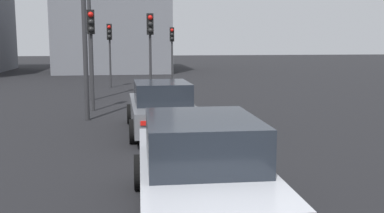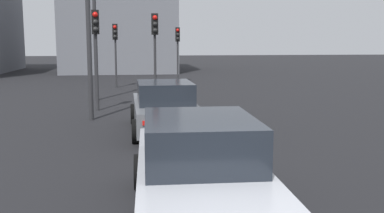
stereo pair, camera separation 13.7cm
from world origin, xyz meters
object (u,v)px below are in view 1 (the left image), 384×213
object	(u,v)px
traffic_light_far_left	(150,39)
street_lamp_kerbside	(89,16)
car_silver_second	(200,170)
car_grey_lead	(161,108)
traffic_light_near_left	(110,42)
traffic_light_far_right	(172,43)
traffic_light_near_right	(91,39)

from	to	relation	value
traffic_light_far_left	street_lamp_kerbside	distance (m)	3.01
car_silver_second	street_lamp_kerbside	bearing A→B (deg)	12.07
car_grey_lead	traffic_light_far_left	world-z (taller)	traffic_light_far_left
traffic_light_near_left	traffic_light_far_right	world-z (taller)	traffic_light_near_left
traffic_light_near_right	traffic_light_far_left	distance (m)	3.13
traffic_light_near_left	street_lamp_kerbside	size ratio (longest dim) A/B	0.58
car_grey_lead	car_silver_second	bearing A→B (deg)	179.54
traffic_light_near_left	street_lamp_kerbside	distance (m)	5.61
traffic_light_near_left	traffic_light_near_right	distance (m)	8.69
car_grey_lead	traffic_light_near_left	bearing A→B (deg)	7.37
car_silver_second	traffic_light_far_left	size ratio (longest dim) A/B	1.22
traffic_light_far_right	car_grey_lead	bearing A→B (deg)	-4.63
traffic_light_far_right	street_lamp_kerbside	size ratio (longest dim) A/B	0.57
traffic_light_far_right	traffic_light_near_left	bearing A→B (deg)	-52.13
car_silver_second	traffic_light_far_right	xyz separation A→B (m)	(22.38, -2.07, 1.79)
traffic_light_far_left	street_lamp_kerbside	size ratio (longest dim) A/B	0.61
traffic_light_far_right	car_silver_second	bearing A→B (deg)	-2.44
car_silver_second	traffic_light_near_left	bearing A→B (deg)	7.30
car_silver_second	traffic_light_near_right	bearing A→B (deg)	13.61
traffic_light_near_right	traffic_light_far_right	distance (m)	12.17
car_grey_lead	street_lamp_kerbside	distance (m)	8.57
street_lamp_kerbside	traffic_light_far_right	bearing A→B (deg)	-29.25
traffic_light_near_left	street_lamp_kerbside	world-z (taller)	street_lamp_kerbside
car_silver_second	street_lamp_kerbside	distance (m)	14.74
car_silver_second	car_grey_lead	bearing A→B (deg)	2.08
car_grey_lead	car_silver_second	size ratio (longest dim) A/B	1.00
traffic_light_near_left	car_grey_lead	bearing A→B (deg)	11.41
car_grey_lead	traffic_light_far_left	xyz separation A→B (m)	(6.47, -0.10, 2.04)
car_grey_lead	street_lamp_kerbside	world-z (taller)	street_lamp_kerbside
car_grey_lead	traffic_light_near_left	distance (m)	13.33
car_silver_second	traffic_light_far_right	distance (m)	22.55
traffic_light_far_left	traffic_light_far_right	bearing A→B (deg)	165.90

